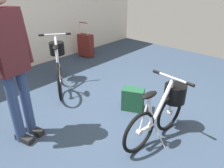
# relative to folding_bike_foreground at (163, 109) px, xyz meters

# --- Properties ---
(ground_plane) EXTENTS (7.29, 7.29, 0.00)m
(ground_plane) POSITION_rel_folding_bike_foreground_xyz_m (-0.23, 0.47, -0.37)
(ground_plane) COLOR #2D3D51
(back_wall) EXTENTS (7.29, 0.10, 2.68)m
(back_wall) POSITION_rel_folding_bike_foreground_xyz_m (-0.23, 3.30, 0.97)
(back_wall) COLOR silver
(back_wall) RESTS_ON ground_plane
(folding_bike_foreground) EXTENTS (1.06, 0.53, 0.75)m
(folding_bike_foreground) POSITION_rel_folding_bike_foreground_xyz_m (0.00, 0.00, 0.00)
(folding_bike_foreground) COLOR black
(folding_bike_foreground) RESTS_ON ground_plane
(display_bike_left) EXTENTS (0.80, 1.09, 0.91)m
(display_bike_left) POSITION_rel_folding_bike_foreground_xyz_m (-0.04, 2.01, 0.05)
(display_bike_left) COLOR black
(display_bike_left) RESTS_ON ground_plane
(visitor_near_wall) EXTENTS (0.52, 0.33, 1.74)m
(visitor_near_wall) POSITION_rel_folding_bike_foreground_xyz_m (-1.12, 1.19, 0.64)
(visitor_near_wall) COLOR navy
(visitor_near_wall) RESTS_ON ground_plane
(rolling_suitcase) EXTENTS (0.24, 0.39, 0.83)m
(rolling_suitcase) POSITION_rel_folding_bike_foreground_xyz_m (1.33, 2.86, -0.09)
(rolling_suitcase) COLOR maroon
(rolling_suitcase) RESTS_ON ground_plane
(backpack_on_floor) EXTENTS (0.30, 0.35, 0.33)m
(backpack_on_floor) POSITION_rel_folding_bike_foreground_xyz_m (0.22, 0.59, -0.21)
(backpack_on_floor) COLOR #19472D
(backpack_on_floor) RESTS_ON ground_plane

